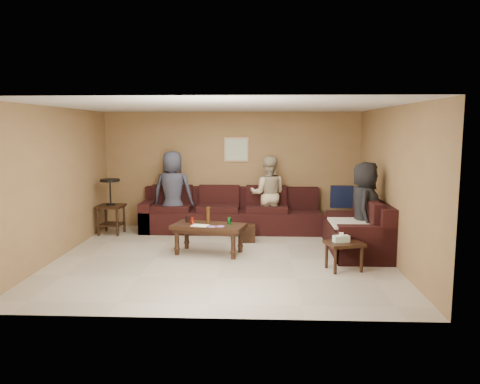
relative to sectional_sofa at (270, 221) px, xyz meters
The scene contains 10 objects.
room 2.18m from the sectional_sofa, 118.22° to the right, with size 5.60×5.50×2.50m.
sectional_sofa is the anchor object (origin of this frame).
coffee_table 1.65m from the sectional_sofa, 131.05° to the right, with size 1.33×0.87×0.79m.
end_table_left 3.26m from the sectional_sofa, behind, with size 0.53×0.53×1.13m.
side_table_right 2.36m from the sectional_sofa, 62.87° to the right, with size 0.62×0.56×0.58m.
waste_bin 0.57m from the sectional_sofa, 140.69° to the right, with size 0.27×0.27×0.33m, color black.
wall_art 1.82m from the sectional_sofa, 126.63° to the left, with size 0.52×0.04×0.52m.
person_left 2.12m from the sectional_sofa, 167.25° to the left, with size 0.83×0.54×1.69m, color #303242.
person_middle 0.74m from the sectional_sofa, 93.25° to the left, with size 0.77×0.60×1.58m, color #BCAB8C.
person_right 1.99m from the sectional_sofa, 34.68° to the right, with size 0.78×0.50×1.59m, color black.
Camera 1 is at (0.62, -7.56, 2.15)m, focal length 35.00 mm.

